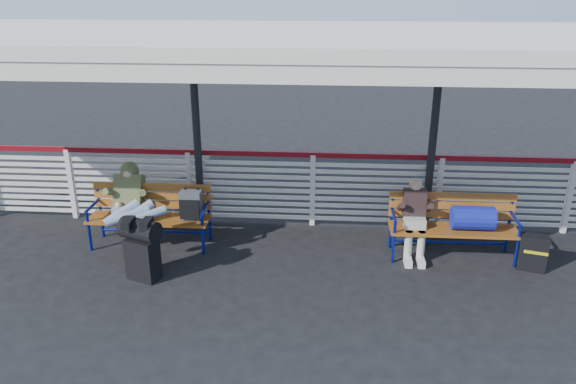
# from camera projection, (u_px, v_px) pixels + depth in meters

# --- Properties ---
(ground) EXTENTS (60.00, 60.00, 0.00)m
(ground) POSITION_uv_depth(u_px,v_px,m) (307.00, 283.00, 7.47)
(ground) COLOR black
(ground) RESTS_ON ground
(fence) EXTENTS (12.08, 0.08, 1.24)m
(fence) POSITION_uv_depth(u_px,v_px,m) (313.00, 187.00, 9.00)
(fence) COLOR silver
(fence) RESTS_ON ground
(canopy) EXTENTS (12.60, 3.60, 3.16)m
(canopy) POSITION_uv_depth(u_px,v_px,m) (313.00, 41.00, 7.18)
(canopy) COLOR silver
(canopy) RESTS_ON ground
(luggage_stack) EXTENTS (0.60, 0.46, 0.87)m
(luggage_stack) POSITION_uv_depth(u_px,v_px,m) (142.00, 247.00, 7.43)
(luggage_stack) COLOR black
(luggage_stack) RESTS_ON ground
(bench_left) EXTENTS (1.80, 0.56, 0.92)m
(bench_left) POSITION_uv_depth(u_px,v_px,m) (162.00, 209.00, 8.35)
(bench_left) COLOR #9C591E
(bench_left) RESTS_ON ground
(bench_right) EXTENTS (1.80, 0.56, 0.92)m
(bench_right) POSITION_uv_depth(u_px,v_px,m) (463.00, 219.00, 7.97)
(bench_right) COLOR #9C591E
(bench_right) RESTS_ON ground
(traveler_man) EXTENTS (0.94, 1.64, 0.77)m
(traveler_man) POSITION_uv_depth(u_px,v_px,m) (132.00, 209.00, 8.00)
(traveler_man) COLOR #7E8CAA
(traveler_man) RESTS_ON ground
(companion_person) EXTENTS (0.32, 0.66, 1.15)m
(companion_person) POSITION_uv_depth(u_px,v_px,m) (415.00, 218.00, 8.01)
(companion_person) COLOR #B6B3A5
(companion_person) RESTS_ON ground
(suitcase_side) EXTENTS (0.41, 0.31, 0.51)m
(suitcase_side) POSITION_uv_depth(u_px,v_px,m) (533.00, 253.00, 7.74)
(suitcase_side) COLOR black
(suitcase_side) RESTS_ON ground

